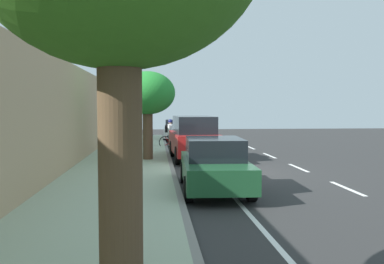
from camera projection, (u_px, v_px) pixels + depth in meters
The scene contains 12 objects.
ground at pixel (223, 173), 15.26m from camera, with size 60.28×60.28×0.00m, color #2D2D2D.
sidewalk at pixel (120, 172), 14.93m from camera, with size 3.64×37.67×0.16m, color #A0B195.
curb_edge at pixel (172, 171), 15.09m from camera, with size 0.16×37.67×0.16m, color gray.
lane_stripe_centre at pixel (298, 168), 16.47m from camera, with size 0.14×35.80×0.01m.
lane_stripe_bike_edge at pixel (213, 173), 15.23m from camera, with size 0.12×37.67×0.01m, color white.
building_facade at pixel (59, 118), 14.63m from camera, with size 0.50×37.67×4.04m, color tan.
parked_sedan_white_nearest at pixel (177, 130), 30.20m from camera, with size 2.06×4.51×1.52m.
parked_suv_red_second at pixel (194, 137), 18.98m from camera, with size 2.11×4.77×1.99m.
parked_sedan_green_mid at pixel (214, 165), 11.90m from camera, with size 1.95×4.46×1.52m.
bicycle_at_curb at pixel (174, 142), 24.11m from camera, with size 1.76×0.46×0.78m.
cyclist_with_backpack at pixel (170, 130), 24.51m from camera, with size 0.48×0.60×1.69m.
street_tree_near_cyclist at pixel (148, 94), 17.88m from camera, with size 2.38×2.38×3.78m.
Camera 1 is at (2.49, 14.99, 2.40)m, focal length 39.00 mm.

